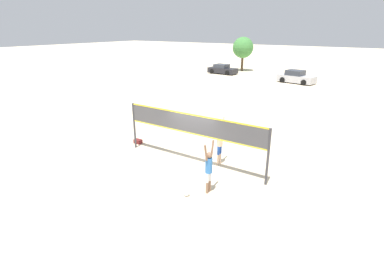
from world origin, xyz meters
The scene contains 9 objects.
ground_plane centered at (0.00, 0.00, 0.00)m, with size 200.00×200.00×0.00m, color beige.
volleyball_net centered at (0.00, 0.00, 1.80)m, with size 7.49×0.11×2.47m.
player_spiker centered at (2.01, -1.85, 1.12)m, with size 0.28×0.70×2.13m.
player_blocker centered at (1.10, 0.69, 1.22)m, with size 0.28×0.72×2.29m.
volleyball centered at (1.47, -2.57, 0.11)m, with size 0.22×0.22×0.22m.
gear_bag centered at (-4.02, 0.53, 0.11)m, with size 0.44×0.29×0.22m.
parked_car_mid centered at (-2.11, 25.10, 0.66)m, with size 4.45×2.45×1.48m.
parked_car_far centered at (-12.79, 26.89, 0.59)m, with size 4.14×2.03×1.31m.
tree_left_cluster centered at (-11.83, 31.26, 3.33)m, with size 3.02×3.02×4.87m.
Camera 1 is at (7.26, -10.90, 6.19)m, focal length 28.00 mm.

